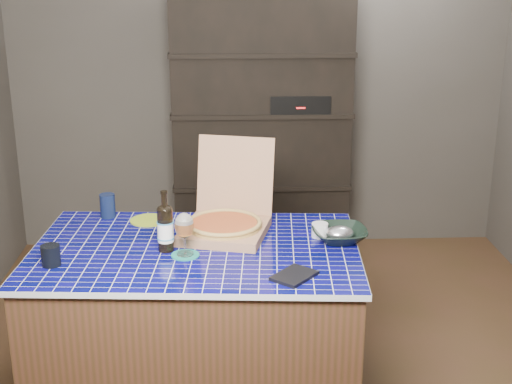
{
  "coord_description": "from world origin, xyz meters",
  "views": [
    {
      "loc": [
        -0.25,
        -3.28,
        2.05
      ],
      "look_at": [
        -0.1,
        0.0,
        0.97
      ],
      "focal_mm": 50.0,
      "sensor_mm": 36.0,
      "label": 1
    }
  ],
  "objects_px": {
    "wine_glass": "(184,227)",
    "kitchen_island": "(198,327)",
    "pizza_box": "(226,222)",
    "mead_bottle": "(165,227)",
    "dvd_case": "(294,276)",
    "bowl": "(339,235)"
  },
  "relations": [
    {
      "from": "wine_glass",
      "to": "kitchen_island",
      "type": "bearing_deg",
      "value": 65.45
    },
    {
      "from": "pizza_box",
      "to": "mead_bottle",
      "type": "relative_size",
      "value": 1.94
    },
    {
      "from": "mead_bottle",
      "to": "dvd_case",
      "type": "xyz_separation_m",
      "value": [
        0.54,
        -0.31,
        -0.1
      ]
    },
    {
      "from": "wine_glass",
      "to": "bowl",
      "type": "bearing_deg",
      "value": 11.31
    },
    {
      "from": "bowl",
      "to": "dvd_case",
      "type": "bearing_deg",
      "value": -122.54
    },
    {
      "from": "kitchen_island",
      "to": "dvd_case",
      "type": "height_order",
      "value": "dvd_case"
    },
    {
      "from": "pizza_box",
      "to": "wine_glass",
      "type": "height_order",
      "value": "pizza_box"
    },
    {
      "from": "mead_bottle",
      "to": "wine_glass",
      "type": "relative_size",
      "value": 1.46
    },
    {
      "from": "kitchen_island",
      "to": "wine_glass",
      "type": "bearing_deg",
      "value": -110.69
    },
    {
      "from": "pizza_box",
      "to": "mead_bottle",
      "type": "distance_m",
      "value": 0.34
    },
    {
      "from": "pizza_box",
      "to": "dvd_case",
      "type": "height_order",
      "value": "pizza_box"
    },
    {
      "from": "wine_glass",
      "to": "bowl",
      "type": "distance_m",
      "value": 0.72
    },
    {
      "from": "mead_bottle",
      "to": "bowl",
      "type": "relative_size",
      "value": 1.12
    },
    {
      "from": "pizza_box",
      "to": "wine_glass",
      "type": "relative_size",
      "value": 2.83
    },
    {
      "from": "kitchen_island",
      "to": "dvd_case",
      "type": "distance_m",
      "value": 0.67
    },
    {
      "from": "kitchen_island",
      "to": "mead_bottle",
      "type": "distance_m",
      "value": 0.53
    },
    {
      "from": "kitchen_island",
      "to": "bowl",
      "type": "bearing_deg",
      "value": 8.13
    },
    {
      "from": "wine_glass",
      "to": "mead_bottle",
      "type": "bearing_deg",
      "value": 144.45
    },
    {
      "from": "mead_bottle",
      "to": "dvd_case",
      "type": "bearing_deg",
      "value": -29.36
    },
    {
      "from": "kitchen_island",
      "to": "pizza_box",
      "type": "distance_m",
      "value": 0.51
    },
    {
      "from": "kitchen_island",
      "to": "bowl",
      "type": "height_order",
      "value": "bowl"
    },
    {
      "from": "pizza_box",
      "to": "dvd_case",
      "type": "distance_m",
      "value": 0.58
    }
  ]
}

